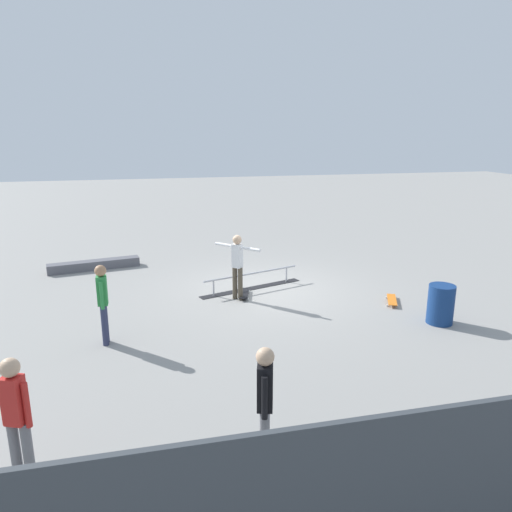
% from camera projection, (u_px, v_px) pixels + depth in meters
% --- Properties ---
extents(ground_plane, '(60.00, 60.00, 0.00)m').
position_uv_depth(ground_plane, '(267.00, 290.00, 12.29)').
color(ground_plane, gray).
extents(grind_rail, '(2.82, 1.13, 0.43)m').
position_uv_depth(grind_rail, '(252.00, 282.00, 12.34)').
color(grind_rail, black).
rests_on(grind_rail, ground_plane).
extents(skate_ledge, '(2.60, 0.83, 0.26)m').
position_uv_depth(skate_ledge, '(94.00, 265.00, 14.06)').
color(skate_ledge, '#595960').
rests_on(skate_ledge, ground_plane).
extents(skater_main, '(0.93, 0.98, 1.59)m').
position_uv_depth(skater_main, '(237.00, 262.00, 11.38)').
color(skater_main, brown).
rests_on(skater_main, ground_plane).
extents(skateboard_main, '(0.40, 0.82, 0.09)m').
position_uv_depth(skateboard_main, '(244.00, 293.00, 11.80)').
color(skateboard_main, black).
rests_on(skateboard_main, ground_plane).
extents(bystander_green_shirt, '(0.21, 0.35, 1.56)m').
position_uv_depth(bystander_green_shirt, '(103.00, 300.00, 8.99)').
color(bystander_green_shirt, '#2D3351').
rests_on(bystander_green_shirt, ground_plane).
extents(bystander_black_shirt, '(0.23, 0.36, 1.58)m').
position_uv_depth(bystander_black_shirt, '(265.00, 402.00, 5.61)').
color(bystander_black_shirt, slate).
rests_on(bystander_black_shirt, ground_plane).
extents(bystander_red_shirt, '(0.36, 0.25, 1.59)m').
position_uv_depth(bystander_red_shirt, '(16.00, 415.00, 5.34)').
color(bystander_red_shirt, slate).
rests_on(bystander_red_shirt, ground_plane).
extents(loose_skateboard_orange, '(0.52, 0.81, 0.09)m').
position_uv_depth(loose_skateboard_orange, '(392.00, 300.00, 11.36)').
color(loose_skateboard_orange, orange).
rests_on(loose_skateboard_orange, ground_plane).
extents(trash_bin, '(0.54, 0.54, 0.84)m').
position_uv_depth(trash_bin, '(441.00, 304.00, 10.09)').
color(trash_bin, navy).
rests_on(trash_bin, ground_plane).
extents(back_fence, '(24.00, 0.06, 1.85)m').
position_uv_depth(back_fence, '(505.00, 490.00, 4.20)').
color(back_fence, '#383D42').
rests_on(back_fence, ground_plane).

